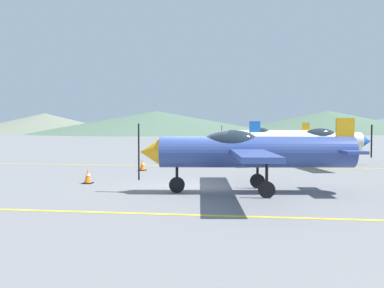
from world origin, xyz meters
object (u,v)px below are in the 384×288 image
airplane_mid (310,141)px  traffic_cone_front (88,176)px  airplane_near (248,151)px  traffic_cone_side (142,165)px  airplane_far (266,136)px

airplane_mid → traffic_cone_front: size_ratio=14.43×
airplane_near → airplane_mid: size_ratio=1.01×
airplane_near → traffic_cone_front: (-6.31, 1.53, -1.15)m
airplane_mid → traffic_cone_side: bearing=-155.5°
traffic_cone_front → traffic_cone_side: same height
airplane_mid → traffic_cone_front: 13.51m
airplane_near → traffic_cone_side: airplane_near is taller
traffic_cone_front → traffic_cone_side: size_ratio=1.00×
airplane_mid → airplane_far: bearing=100.9°
traffic_cone_side → airplane_far: bearing=66.0°
airplane_near → airplane_mid: 11.29m
airplane_near → airplane_far: size_ratio=1.01×
airplane_mid → traffic_cone_side: airplane_mid is taller
airplane_far → traffic_cone_front: size_ratio=14.44×
airplane_near → traffic_cone_front: airplane_near is taller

